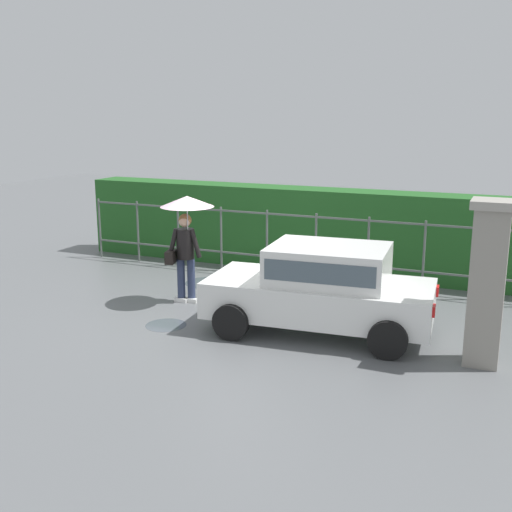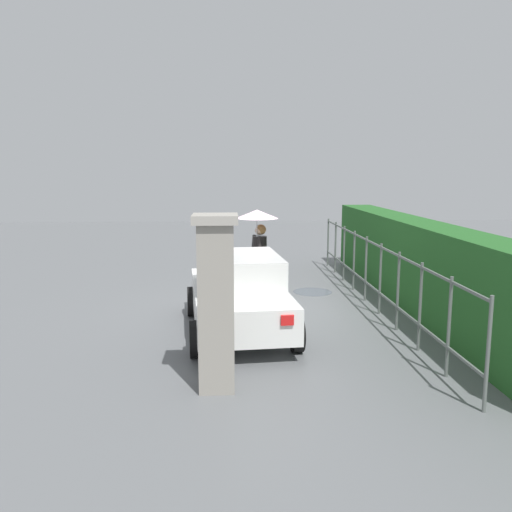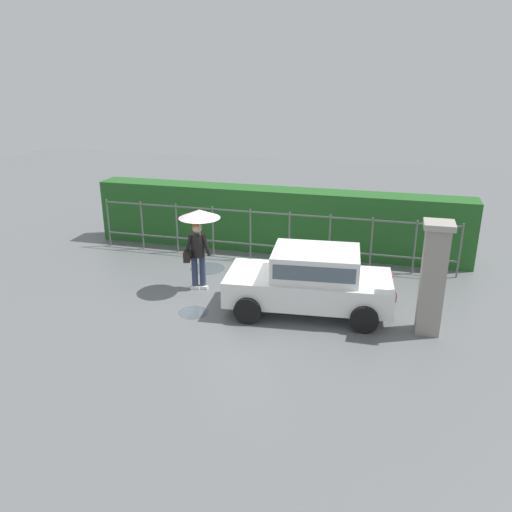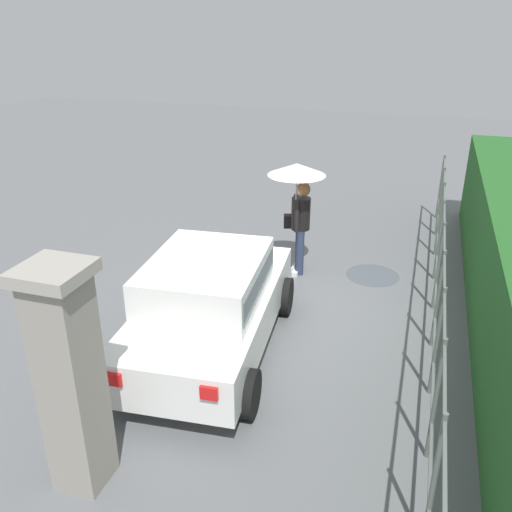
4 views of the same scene
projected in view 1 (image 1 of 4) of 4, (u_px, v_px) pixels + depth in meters
ground_plane at (242, 310)px, 11.51m from camera, size 40.00×40.00×0.00m
car at (323, 285)px, 10.19m from camera, size 3.85×2.12×1.48m
pedestrian at (186, 224)px, 11.62m from camera, size 1.01×1.01×2.08m
gate_pillar at (487, 282)px, 8.77m from camera, size 0.60×0.60×2.42m
fence_section at (291, 242)px, 13.51m from camera, size 10.34×0.05×1.50m
hedge_row at (306, 229)px, 14.35m from camera, size 11.29×0.90×1.90m
puddle_near at (166, 325)px, 10.67m from camera, size 0.71×0.71×0.00m
puddle_far at (207, 283)px, 13.33m from camera, size 0.97×0.97×0.00m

